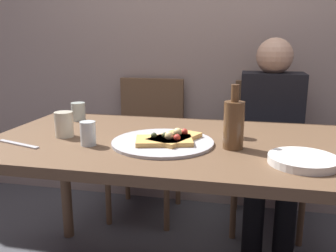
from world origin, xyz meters
The scene contains 15 objects.
back_wall centered at (0.00, 1.05, 1.30)m, with size 6.00×0.10×2.60m, color gray.
dining_table centered at (0.00, 0.00, 0.67)m, with size 1.65×0.85×0.75m.
pizza_tray centered at (-0.08, -0.07, 0.76)m, with size 0.41×0.41×0.01m, color #ADADB2.
pizza_slice_last centered at (-0.03, -0.05, 0.77)m, with size 0.21×0.25×0.05m.
pizza_slice_extra centered at (-0.06, -0.10, 0.77)m, with size 0.25×0.18×0.05m.
wine_bottle centered at (0.20, -0.07, 0.85)m, with size 0.08×0.08×0.25m.
tumbler_near centered at (-0.52, -0.05, 0.80)m, with size 0.08×0.08×0.11m, color beige.
tumbler_far centered at (-0.36, -0.15, 0.80)m, with size 0.06×0.06×0.10m, color silver.
wine_glass centered at (-0.60, 0.25, 0.80)m, with size 0.07×0.07×0.09m, color #B7C6BC.
short_glass centered at (0.18, 0.10, 0.80)m, with size 0.06×0.06×0.11m, color #B7C6BC.
plate_stack centered at (0.44, -0.20, 0.76)m, with size 0.23×0.23×0.03m, color white.
table_knife centered at (-0.64, -0.21, 0.75)m, with size 0.22×0.02×0.01m, color #B7B7BC.
chair_left centered at (-0.39, 0.83, 0.51)m, with size 0.44×0.44×0.90m.
chair_right centered at (0.39, 0.83, 0.51)m, with size 0.44×0.44×0.90m.
guest_in_sweater centered at (0.39, 0.67, 0.64)m, with size 0.36×0.56×1.17m.
Camera 1 is at (0.24, -1.42, 1.16)m, focal length 38.38 mm.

